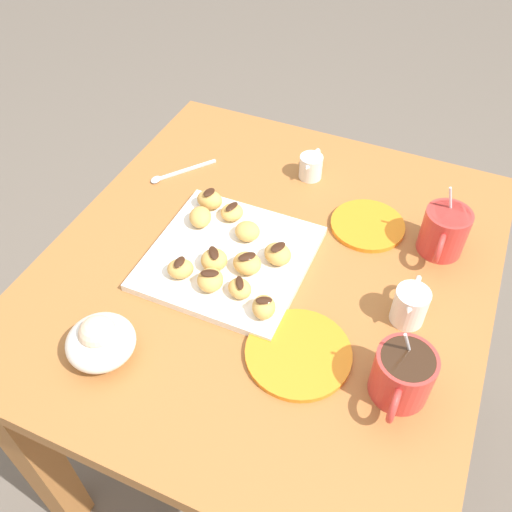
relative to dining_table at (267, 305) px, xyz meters
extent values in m
plane|color=#665B51|center=(0.00, 0.00, -0.58)|extent=(8.00, 8.00, 0.00)
cube|color=#A36633|center=(0.00, 0.00, 0.11)|extent=(0.93, 0.85, 0.04)
cube|color=#A36633|center=(-0.41, -0.36, -0.24)|extent=(0.07, 0.07, 0.68)
cube|color=#A36633|center=(0.41, -0.36, -0.24)|extent=(0.07, 0.07, 0.68)
cube|color=#A36633|center=(-0.41, 0.36, -0.24)|extent=(0.07, 0.07, 0.68)
cube|color=white|center=(0.02, -0.07, 0.14)|extent=(0.30, 0.30, 0.02)
cylinder|color=red|center=(-0.17, 0.30, 0.18)|extent=(0.09, 0.09, 0.10)
torus|color=red|center=(-0.12, 0.30, 0.18)|extent=(0.06, 0.01, 0.06)
cylinder|color=#331E11|center=(-0.17, 0.30, 0.22)|extent=(0.08, 0.08, 0.01)
cylinder|color=silver|center=(-0.19, 0.30, 0.22)|extent=(0.03, 0.04, 0.13)
cylinder|color=red|center=(0.17, 0.30, 0.18)|extent=(0.09, 0.09, 0.09)
torus|color=red|center=(0.23, 0.30, 0.18)|extent=(0.06, 0.01, 0.06)
cylinder|color=#331E11|center=(0.17, 0.30, 0.22)|extent=(0.08, 0.08, 0.01)
cylinder|color=silver|center=(0.15, 0.30, 0.21)|extent=(0.04, 0.04, 0.12)
cylinder|color=white|center=(0.03, 0.28, 0.17)|extent=(0.06, 0.06, 0.07)
cone|color=white|center=(0.05, 0.28, 0.19)|extent=(0.02, 0.02, 0.02)
torus|color=white|center=(-0.01, 0.28, 0.17)|extent=(0.05, 0.01, 0.05)
cylinder|color=white|center=(0.03, 0.28, 0.20)|extent=(0.05, 0.05, 0.01)
ellipsoid|color=white|center=(0.30, -0.17, 0.16)|extent=(0.12, 0.12, 0.06)
sphere|color=beige|center=(0.30, -0.17, 0.19)|extent=(0.06, 0.06, 0.06)
ellipsoid|color=green|center=(0.32, -0.17, 0.21)|extent=(0.03, 0.03, 0.01)
cylinder|color=white|center=(-0.29, -0.02, 0.16)|extent=(0.05, 0.05, 0.05)
cone|color=white|center=(-0.26, -0.02, 0.18)|extent=(0.02, 0.02, 0.02)
torus|color=white|center=(-0.32, -0.02, 0.16)|extent=(0.04, 0.01, 0.04)
cylinder|color=#381E11|center=(-0.29, -0.02, 0.18)|extent=(0.04, 0.04, 0.01)
cylinder|color=orange|center=(0.17, 0.13, 0.14)|extent=(0.18, 0.18, 0.01)
cylinder|color=orange|center=(-0.18, 0.15, 0.14)|extent=(0.15, 0.15, 0.01)
cube|color=silver|center=(-0.19, -0.29, 0.13)|extent=(0.12, 0.10, 0.00)
ellipsoid|color=silver|center=(-0.13, -0.33, 0.14)|extent=(0.03, 0.02, 0.01)
ellipsoid|color=#DBA351|center=(-0.03, -0.16, 0.17)|extent=(0.07, 0.06, 0.03)
ellipsoid|color=#DBA351|center=(0.04, -0.02, 0.16)|extent=(0.07, 0.07, 0.03)
ellipsoid|color=#381E11|center=(0.04, -0.02, 0.18)|extent=(0.04, 0.04, 0.00)
ellipsoid|color=#DBA351|center=(0.13, 0.04, 0.17)|extent=(0.06, 0.06, 0.03)
ellipsoid|color=#381E11|center=(0.13, 0.04, 0.18)|extent=(0.03, 0.03, 0.00)
ellipsoid|color=#DBA351|center=(0.11, -0.07, 0.17)|extent=(0.07, 0.06, 0.03)
ellipsoid|color=#381E11|center=(0.11, -0.07, 0.18)|extent=(0.03, 0.04, 0.00)
ellipsoid|color=#DBA351|center=(0.00, 0.02, 0.17)|extent=(0.07, 0.07, 0.04)
ellipsoid|color=#381E11|center=(0.00, 0.02, 0.18)|extent=(0.04, 0.03, 0.00)
ellipsoid|color=#DBA351|center=(-0.09, -0.17, 0.17)|extent=(0.04, 0.06, 0.04)
ellipsoid|color=#381E11|center=(-0.09, -0.17, 0.19)|extent=(0.03, 0.02, 0.00)
ellipsoid|color=#DBA351|center=(0.10, -0.01, 0.16)|extent=(0.06, 0.06, 0.03)
ellipsoid|color=#381E11|center=(0.10, -0.01, 0.18)|extent=(0.04, 0.03, 0.00)
ellipsoid|color=#DBA351|center=(0.06, -0.08, 0.17)|extent=(0.06, 0.06, 0.04)
ellipsoid|color=#381E11|center=(0.06, -0.08, 0.19)|extent=(0.04, 0.04, 0.00)
ellipsoid|color=#DBA351|center=(0.11, -0.13, 0.16)|extent=(0.06, 0.06, 0.03)
ellipsoid|color=#381E11|center=(0.11, -0.13, 0.18)|extent=(0.03, 0.02, 0.00)
ellipsoid|color=#DBA351|center=(-0.07, -0.11, 0.16)|extent=(0.05, 0.05, 0.03)
ellipsoid|color=#381E11|center=(-0.07, -0.11, 0.18)|extent=(0.04, 0.02, 0.00)
ellipsoid|color=#DBA351|center=(-0.03, -0.06, 0.16)|extent=(0.07, 0.07, 0.03)
camera|label=1|loc=(0.68, 0.27, 0.92)|focal=38.58mm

